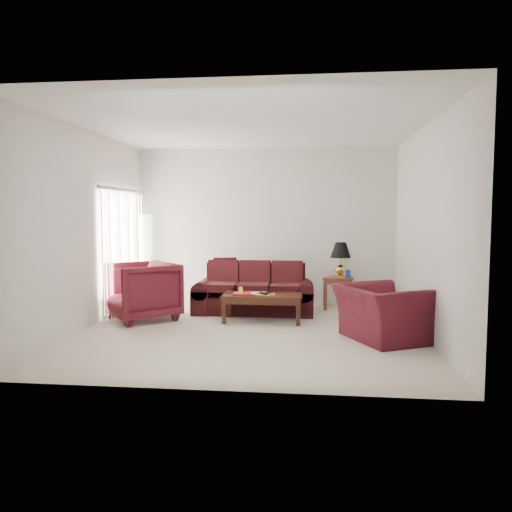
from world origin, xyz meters
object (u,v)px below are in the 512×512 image
(end_table, at_px, (337,292))
(coffee_table, at_px, (262,308))
(armchair_right, at_px, (382,313))
(floor_lamp, at_px, (146,258))
(sofa, at_px, (254,289))
(armchair_left, at_px, (141,291))

(end_table, xyz_separation_m, coffee_table, (-1.26, -1.29, -0.07))
(armchair_right, bearing_deg, floor_lamp, 32.42)
(sofa, xyz_separation_m, armchair_left, (-1.77, -0.78, 0.05))
(sofa, height_order, end_table, sofa)
(sofa, relative_size, armchair_right, 1.81)
(sofa, bearing_deg, armchair_right, -41.11)
(floor_lamp, relative_size, armchair_left, 1.67)
(floor_lamp, bearing_deg, coffee_table, -31.38)
(sofa, distance_m, floor_lamp, 2.39)
(floor_lamp, height_order, coffee_table, floor_lamp)
(sofa, height_order, armchair_right, sofa)
(armchair_left, bearing_deg, armchair_right, 34.16)
(floor_lamp, bearing_deg, end_table, -2.95)
(end_table, height_order, armchair_left, armchair_left)
(armchair_left, bearing_deg, sofa, 71.82)
(floor_lamp, height_order, armchair_right, floor_lamp)
(armchair_right, xyz_separation_m, coffee_table, (-1.76, 1.01, -0.15))
(sofa, bearing_deg, coffee_table, -72.80)
(armchair_left, relative_size, armchair_right, 0.91)
(armchair_right, bearing_deg, end_table, -14.59)
(floor_lamp, bearing_deg, armchair_right, -30.79)
(armchair_right, bearing_deg, armchair_left, 49.46)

